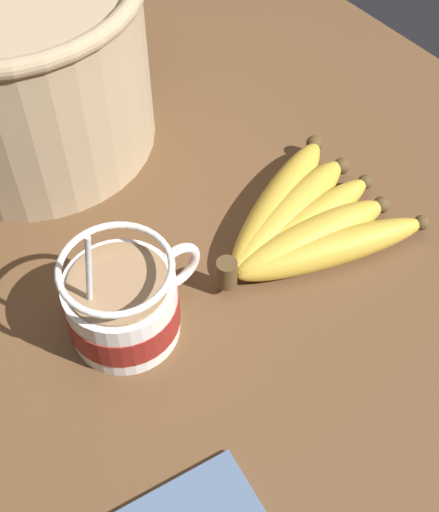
% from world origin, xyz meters
% --- Properties ---
extents(table, '(0.98, 0.98, 0.04)m').
position_xyz_m(table, '(0.00, 0.00, 0.02)').
color(table, brown).
rests_on(table, ground).
extents(coffee_mug, '(0.14, 0.10, 0.14)m').
position_xyz_m(coffee_mug, '(-0.04, -0.02, 0.08)').
color(coffee_mug, white).
rests_on(coffee_mug, table).
extents(banana_bunch, '(0.21, 0.18, 0.04)m').
position_xyz_m(banana_bunch, '(0.15, -0.03, 0.06)').
color(banana_bunch, '#4C381E').
rests_on(banana_bunch, table).
extents(woven_basket, '(0.28, 0.28, 0.20)m').
position_xyz_m(woven_basket, '(0.02, 0.26, 0.14)').
color(woven_basket, tan).
rests_on(woven_basket, table).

